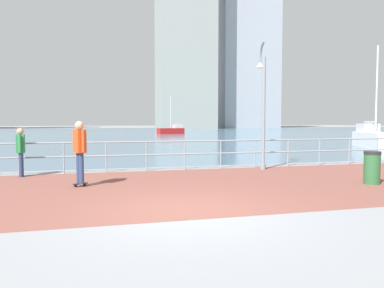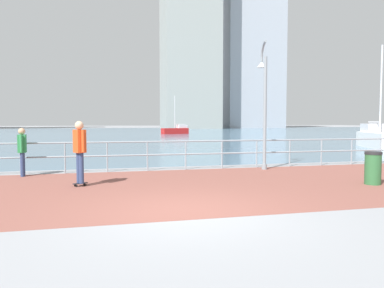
{
  "view_description": "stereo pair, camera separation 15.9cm",
  "coord_description": "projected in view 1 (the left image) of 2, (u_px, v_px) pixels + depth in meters",
  "views": [
    {
      "loc": [
        -1.7,
        -6.95,
        1.77
      ],
      "look_at": [
        1.05,
        3.7,
        1.1
      ],
      "focal_mm": 34.58,
      "sensor_mm": 36.0,
      "label": 1
    },
    {
      "loc": [
        -1.55,
        -6.99,
        1.77
      ],
      "look_at": [
        1.05,
        3.7,
        1.1
      ],
      "focal_mm": 34.58,
      "sensor_mm": 36.0,
      "label": 2
    }
  ],
  "objects": [
    {
      "name": "sailboat_blue",
      "position": [
        172.0,
        130.0,
        52.2
      ],
      "size": [
        4.02,
        2.24,
        5.4
      ],
      "color": "#B21E1E",
      "rests_on": "ground"
    },
    {
      "name": "tower_beige",
      "position": [
        185.0,
        30.0,
        89.63
      ],
      "size": [
        13.35,
        10.74,
        49.69
      ],
      "color": "#939993",
      "rests_on": "ground"
    },
    {
      "name": "ground",
      "position": [
        111.0,
        136.0,
        45.91
      ],
      "size": [
        220.0,
        220.0,
        0.0
      ],
      "primitive_type": "plane",
      "color": "gray"
    },
    {
      "name": "tower_concrete",
      "position": [
        242.0,
        44.0,
        103.51
      ],
      "size": [
        15.77,
        17.47,
        48.81
      ],
      "color": "#A3A8B2",
      "rests_on": "ground"
    },
    {
      "name": "lamppost",
      "position": [
        263.0,
        99.0,
        13.7
      ],
      "size": [
        0.36,
        0.81,
        4.72
      ],
      "color": "gray",
      "rests_on": "ground"
    },
    {
      "name": "brick_paving",
      "position": [
        163.0,
        187.0,
        9.93
      ],
      "size": [
        28.0,
        6.78,
        0.01
      ],
      "primitive_type": "cube",
      "color": "brown",
      "rests_on": "ground"
    },
    {
      "name": "harbor_water",
      "position": [
        108.0,
        133.0,
        56.7
      ],
      "size": [
        180.0,
        88.0,
        0.0
      ],
      "primitive_type": "cube",
      "color": "slate",
      "rests_on": "ground"
    },
    {
      "name": "skateboarder",
      "position": [
        80.0,
        147.0,
        9.99
      ],
      "size": [
        0.41,
        0.53,
        1.78
      ],
      "color": "black",
      "rests_on": "ground"
    },
    {
      "name": "sailboat_navy",
      "position": [
        374.0,
        138.0,
        24.99
      ],
      "size": [
        3.11,
        5.06,
        6.8
      ],
      "color": "white",
      "rests_on": "ground"
    },
    {
      "name": "waterfront_railing",
      "position": [
        146.0,
        150.0,
        13.16
      ],
      "size": [
        25.25,
        0.06,
        1.08
      ],
      "color": "#8C99A3",
      "rests_on": "ground"
    },
    {
      "name": "trash_bin",
      "position": [
        372.0,
        168.0,
        10.45
      ],
      "size": [
        0.46,
        0.46,
        0.93
      ],
      "color": "#2D6638",
      "rests_on": "ground"
    },
    {
      "name": "bystander",
      "position": [
        21.0,
        148.0,
        11.8
      ],
      "size": [
        0.27,
        0.56,
        1.56
      ],
      "color": "navy",
      "rests_on": "ground"
    }
  ]
}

